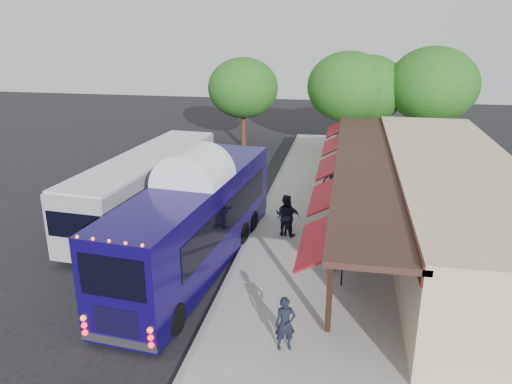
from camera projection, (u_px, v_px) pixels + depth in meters
The scene contains 15 objects.
ground at pixel (235, 266), 19.45m from camera, with size 90.00×90.00×0.00m, color black.
sidewalk at pixel (363, 233), 22.29m from camera, with size 10.00×40.00×0.15m, color #9E9B93.
curb at pixel (255, 225), 23.14m from camera, with size 0.20×40.00×0.16m, color gray.
station_shelter at pixel (448, 201), 21.13m from camera, with size 8.15×20.00×3.60m.
coach_bus at pixel (196, 218), 18.89m from camera, with size 3.60×11.81×3.72m.
city_bus at pixel (147, 184), 23.67m from camera, with size 3.47×11.78×3.12m.
ped_a at pixel (285, 324), 14.04m from camera, with size 0.59×0.39×1.62m, color black.
ped_b at pixel (285, 215), 21.65m from camera, with size 0.90×0.70×1.86m, color black.
ped_c at pixel (289, 217), 21.66m from camera, with size 0.96×0.40×1.65m, color black.
ped_d at pixel (333, 179), 26.86m from camera, with size 1.12×0.64×1.74m, color black.
sign_board at pixel (342, 268), 17.50m from camera, with size 0.06×0.46×1.00m.
tree_left at pixel (348, 87), 34.06m from camera, with size 5.66×5.66×7.25m.
tree_mid at pixel (367, 89), 34.52m from camera, with size 5.45×5.45×6.98m.
tree_right at pixel (433, 85), 33.00m from camera, with size 5.94×5.94×7.61m.
tree_far at pixel (243, 88), 36.77m from camera, with size 5.19×5.19×6.65m.
Camera 1 is at (4.02, -17.04, 9.00)m, focal length 35.00 mm.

